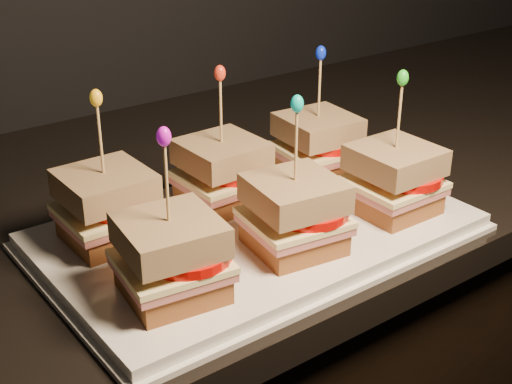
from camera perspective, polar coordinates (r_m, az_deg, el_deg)
granite_slab at (r=0.89m, az=-6.04°, el=-0.47°), size 2.58×0.64×0.04m
platter at (r=0.75m, az=-0.00°, el=-3.18°), size 0.43×0.27×0.02m
platter_rim at (r=0.75m, az=-0.00°, el=-3.58°), size 0.44×0.28×0.01m
sandwich_0_bread_bot at (r=0.73m, az=-11.66°, el=-2.94°), size 0.08×0.08×0.02m
sandwich_0_ham at (r=0.72m, az=-11.76°, el=-1.88°), size 0.09×0.09×0.01m
sandwich_0_cheese at (r=0.72m, az=-11.81°, el=-1.38°), size 0.09×0.09×0.01m
sandwich_0_tomato at (r=0.71m, az=-10.79°, el=-0.76°), size 0.08×0.08×0.01m
sandwich_0_bread_top at (r=0.71m, az=-11.99°, el=0.49°), size 0.08×0.08×0.03m
sandwich_0_pick at (r=0.69m, az=-12.32°, el=3.80°), size 0.00×0.00×0.09m
sandwich_0_frill at (r=0.67m, az=-12.67°, el=7.36°), size 0.01×0.01×0.02m
sandwich_1_bread_bot at (r=0.79m, az=-2.69°, el=-0.16°), size 0.08×0.08×0.02m
sandwich_1_ham at (r=0.78m, az=-2.71°, el=0.84°), size 0.09×0.09×0.01m
sandwich_1_cheese at (r=0.78m, az=-2.72°, el=1.31°), size 0.09×0.09×0.01m
sandwich_1_tomato at (r=0.78m, az=-1.75°, el=1.89°), size 0.08×0.08×0.01m
sandwich_1_bread_top at (r=0.77m, az=-2.76°, el=3.08°), size 0.08×0.08×0.03m
sandwich_1_pick at (r=0.75m, az=-2.83°, el=6.18°), size 0.00×0.00×0.09m
sandwich_1_frill at (r=0.74m, az=-2.91°, el=9.48°), size 0.01×0.01×0.02m
sandwich_2_bread_bot at (r=0.86m, az=4.86°, el=2.19°), size 0.09×0.09×0.02m
sandwich_2_ham at (r=0.86m, az=4.89°, el=3.11°), size 0.10×0.09×0.01m
sandwich_2_cheese at (r=0.85m, az=4.91°, el=3.55°), size 0.10×0.09×0.01m
sandwich_2_tomato at (r=0.86m, az=5.80°, el=4.07°), size 0.08×0.08×0.01m
sandwich_2_bread_top at (r=0.85m, az=4.97°, el=5.18°), size 0.09×0.09×0.03m
sandwich_2_pick at (r=0.83m, az=5.09°, el=8.02°), size 0.00×0.00×0.09m
sandwich_2_frill at (r=0.82m, az=5.21°, el=11.02°), size 0.01×0.01×0.02m
sandwich_3_bread_bot at (r=0.63m, az=-6.69°, el=-7.25°), size 0.09×0.09×0.02m
sandwich_3_ham at (r=0.62m, az=-6.76°, el=-6.08°), size 0.10×0.10×0.01m
sandwich_3_cheese at (r=0.62m, az=-6.80°, el=-5.53°), size 0.10×0.10×0.01m
sandwich_3_tomato at (r=0.62m, az=-5.59°, el=-4.83°), size 0.08×0.08×0.01m
sandwich_3_bread_top at (r=0.61m, az=-6.92°, el=-3.43°), size 0.09×0.09×0.03m
sandwich_3_pick at (r=0.59m, az=-7.14°, el=0.32°), size 0.00×0.00×0.09m
sandwich_3_frill at (r=0.57m, az=-7.38°, el=4.43°), size 0.01×0.01×0.02m
sandwich_4_bread_bot at (r=0.70m, az=3.03°, el=-3.66°), size 0.09×0.09×0.02m
sandwich_4_ham at (r=0.69m, az=3.06°, el=-2.57°), size 0.10×0.10×0.01m
sandwich_4_cheese at (r=0.69m, az=3.08°, el=-2.05°), size 0.10×0.10×0.01m
sandwich_4_tomato at (r=0.69m, az=4.18°, el=-1.40°), size 0.08×0.08×0.01m
sandwich_4_bread_top at (r=0.68m, az=3.13°, el=-0.11°), size 0.09×0.09×0.03m
sandwich_4_pick at (r=0.66m, az=3.22°, el=3.34°), size 0.00×0.00×0.09m
sandwich_4_frill at (r=0.64m, az=3.31°, el=7.06°), size 0.01×0.01×0.02m
sandwich_5_bread_bot at (r=0.78m, az=10.79°, el=-0.69°), size 0.08×0.08×0.02m
sandwich_5_ham at (r=0.78m, az=10.88°, el=0.31°), size 0.09×0.09×0.01m
sandwich_5_cheese at (r=0.77m, az=10.92°, el=0.77°), size 0.09×0.09×0.01m
sandwich_5_tomato at (r=0.78m, az=11.90°, el=1.35°), size 0.08×0.08×0.01m
sandwich_5_bread_top at (r=0.76m, az=11.08°, el=2.54°), size 0.08×0.08×0.03m
sandwich_5_pick at (r=0.75m, az=11.36°, el=5.63°), size 0.00×0.00×0.09m
sandwich_5_frill at (r=0.74m, az=11.66°, el=8.93°), size 0.01×0.01×0.02m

